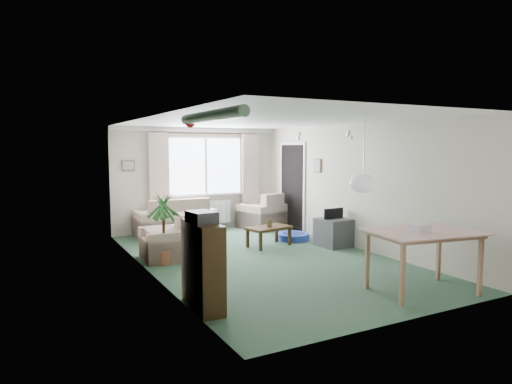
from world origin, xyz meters
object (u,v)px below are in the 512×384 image
houseplant (164,227)px  tv_cube (333,232)px  coffee_table (269,236)px  pet_bed (293,237)px  armchair_corner (262,210)px  armchair_left (167,237)px  sofa (175,217)px  bookshelf (203,265)px  dining_table (422,262)px

houseplant → tv_cube: bearing=-3.6°
coffee_table → tv_cube: 1.27m
tv_cube → houseplant: bearing=172.6°
houseplant → pet_bed: (2.98, 0.69, -0.55)m
armchair_corner → coffee_table: armchair_corner is taller
armchair_left → sofa: bearing=161.9°
armchair_corner → tv_cube: size_ratio=1.57×
bookshelf → sofa: bearing=79.2°
bookshelf → pet_bed: (3.17, 2.95, -0.46)m
armchair_left → armchair_corner: bearing=126.5°
armchair_left → dining_table: 4.21m
sofa → coffee_table: size_ratio=1.94×
bookshelf → houseplant: 2.27m
sofa → armchair_corner: 2.19m
sofa → dining_table: (1.72, -5.35, -0.01)m
sofa → armchair_corner: bearing=178.5°
pet_bed → coffee_table: bearing=-157.9°
sofa → armchair_corner: (2.19, -0.02, 0.00)m
coffee_table → dining_table: size_ratio=0.66×
coffee_table → dining_table: bearing=-83.1°
coffee_table → dining_table: (0.42, -3.44, 0.21)m
sofa → armchair_left: sofa is taller
dining_table → houseplant: bearing=130.8°
tv_cube → coffee_table: bearing=148.6°
armchair_corner → tv_cube: (0.24, -2.47, -0.15)m
dining_table → tv_cube: dining_table is taller
coffee_table → bookshelf: size_ratio=0.82×
tv_cube → pet_bed: bearing=108.4°
sofa → tv_cube: sofa is taller
armchair_left → pet_bed: bearing=100.5°
sofa → armchair_left: size_ratio=1.95×
armchair_corner → houseplant: houseplant is taller
bookshelf → coffee_table: bearing=50.4°
bookshelf → tv_cube: bearing=33.0°
bookshelf → dining_table: size_ratio=0.81×
sofa → bookshelf: bookshelf is taller
sofa → coffee_table: sofa is taller
sofa → pet_bed: bearing=141.4°
houseplant → dining_table: bearing=-49.2°
armchair_corner → coffee_table: size_ratio=1.09×
armchair_left → pet_bed: armchair_left is taller
tv_cube → sofa: bearing=130.4°
armchair_corner → armchair_left: (-2.96, -1.93, -0.04)m
sofa → dining_table: 5.62m
armchair_left → tv_cube: (3.20, -0.54, -0.11)m
houseplant → coffee_table: bearing=9.7°
houseplant → pet_bed: size_ratio=1.81×
bookshelf → houseplant: houseplant is taller
coffee_table → houseplant: bearing=-170.3°
coffee_table → sofa: bearing=124.3°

